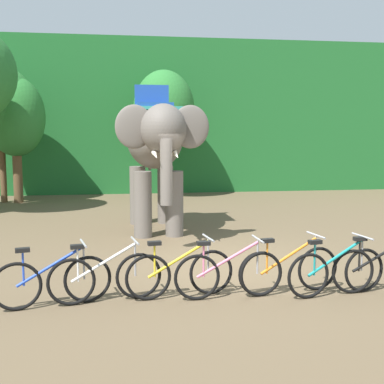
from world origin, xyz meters
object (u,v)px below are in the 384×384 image
(tree_left, at_px, (15,117))
(bike_blue, at_px, (53,281))
(tree_far_left, at_px, (164,111))
(elephant, at_px, (156,146))
(bike_black, at_px, (382,268))
(tree_far_right, at_px, (0,109))
(bike_orange, at_px, (290,269))
(bike_yellow, at_px, (180,273))
(bike_pink, at_px, (229,274))
(bike_white, at_px, (105,277))
(bike_teal, at_px, (336,271))

(tree_left, distance_m, bike_blue, 11.95)
(tree_far_left, height_order, bike_blue, tree_far_left)
(tree_far_left, xyz_separation_m, elephant, (-0.81, -6.58, -1.15))
(bike_black, bearing_deg, tree_far_right, 125.57)
(elephant, height_order, bike_orange, elephant)
(tree_left, bearing_deg, bike_orange, -60.96)
(bike_black, bearing_deg, bike_yellow, 176.46)
(bike_pink, height_order, bike_black, same)
(tree_far_right, relative_size, tree_left, 1.09)
(tree_far_right, height_order, bike_white, tree_far_right)
(tree_far_right, xyz_separation_m, elephant, (5.09, -6.26, -1.17))
(bike_yellow, bearing_deg, tree_far_left, 85.91)
(tree_far_right, bearing_deg, bike_orange, -59.27)
(bike_pink, bearing_deg, tree_far_right, 116.72)
(bike_white, relative_size, bike_pink, 0.99)
(bike_pink, bearing_deg, bike_black, -1.22)
(tree_far_left, relative_size, elephant, 1.18)
(bike_teal, bearing_deg, tree_far_right, 122.75)
(bike_yellow, xyz_separation_m, bike_pink, (0.73, -0.15, 0.00))
(bike_pink, bearing_deg, tree_far_left, 89.50)
(tree_far_left, xyz_separation_m, bike_blue, (-2.72, -11.83, -2.97))
(tree_far_left, distance_m, bike_white, 12.27)
(tree_far_right, xyz_separation_m, bike_white, (3.94, -11.42, -2.99))
(tree_far_right, height_order, bike_teal, tree_far_right)
(bike_teal, bearing_deg, bike_blue, 178.28)
(bike_orange, xyz_separation_m, bike_teal, (0.69, -0.20, 0.00))
(bike_yellow, relative_size, bike_teal, 1.00)
(bike_teal, bearing_deg, tree_far_left, 97.53)
(tree_far_left, distance_m, bike_blue, 12.49)
(tree_far_left, xyz_separation_m, bike_yellow, (-0.84, -11.70, -2.97))
(tree_left, bearing_deg, bike_black, -55.86)
(tree_far_left, distance_m, bike_teal, 12.42)
(bike_blue, distance_m, bike_black, 5.09)
(elephant, xyz_separation_m, bike_black, (3.18, -5.31, -1.82))
(tree_far_left, xyz_separation_m, bike_teal, (1.58, -11.96, -2.97))
(tree_far_left, relative_size, bike_white, 2.89)
(tree_left, bearing_deg, bike_yellow, -68.01)
(bike_blue, height_order, bike_white, same)
(bike_blue, xyz_separation_m, bike_orange, (3.61, 0.07, 0.00))
(bike_pink, bearing_deg, tree_left, 114.85)
(tree_far_left, height_order, bike_orange, tree_far_left)
(tree_left, relative_size, bike_black, 2.64)
(elephant, distance_m, bike_yellow, 5.43)
(tree_far_right, bearing_deg, tree_far_left, 3.17)
(tree_left, distance_m, tree_far_left, 5.39)
(bike_white, bearing_deg, bike_pink, -2.98)
(tree_left, relative_size, bike_teal, 2.66)
(tree_left, distance_m, bike_yellow, 12.38)
(tree_far_left, distance_m, bike_orange, 12.16)
(bike_blue, height_order, bike_orange, same)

